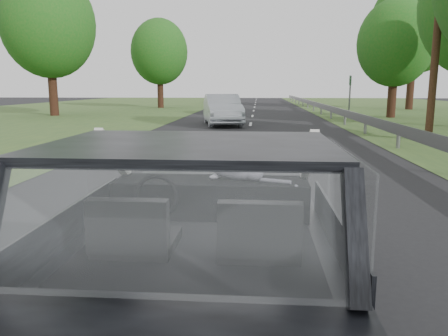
% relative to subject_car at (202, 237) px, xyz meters
% --- Properties ---
extents(ground, '(140.00, 140.00, 0.00)m').
position_rel_subject_car_xyz_m(ground, '(0.00, 0.00, -0.72)').
color(ground, black).
rests_on(ground, ground).
extents(subject_car, '(1.80, 4.00, 1.45)m').
position_rel_subject_car_xyz_m(subject_car, '(0.00, 0.00, 0.00)').
color(subject_car, black).
rests_on(subject_car, ground).
extents(dashboard, '(1.58, 0.45, 0.30)m').
position_rel_subject_car_xyz_m(dashboard, '(0.00, 0.62, 0.12)').
color(dashboard, black).
rests_on(dashboard, subject_car).
extents(driver_seat, '(0.50, 0.72, 0.42)m').
position_rel_subject_car_xyz_m(driver_seat, '(-0.40, -0.29, 0.16)').
color(driver_seat, black).
rests_on(driver_seat, subject_car).
extents(passenger_seat, '(0.50, 0.72, 0.42)m').
position_rel_subject_car_xyz_m(passenger_seat, '(0.40, -0.29, 0.16)').
color(passenger_seat, black).
rests_on(passenger_seat, subject_car).
extents(steering_wheel, '(0.36, 0.36, 0.04)m').
position_rel_subject_car_xyz_m(steering_wheel, '(-0.40, 0.33, 0.20)').
color(steering_wheel, black).
rests_on(steering_wheel, dashboard).
extents(cat, '(0.55, 0.29, 0.24)m').
position_rel_subject_car_xyz_m(cat, '(0.23, 0.63, 0.35)').
color(cat, slate).
rests_on(cat, dashboard).
extents(guardrail, '(0.05, 90.00, 0.32)m').
position_rel_subject_car_xyz_m(guardrail, '(4.30, 10.00, -0.15)').
color(guardrail, gray).
rests_on(guardrail, ground).
extents(other_car, '(2.54, 4.61, 1.43)m').
position_rel_subject_car_xyz_m(other_car, '(-1.32, 17.70, -0.01)').
color(other_car, silver).
rests_on(other_car, ground).
extents(highway_sign, '(0.38, 0.97, 2.46)m').
position_rel_subject_car_xyz_m(highway_sign, '(6.09, 25.52, 0.51)').
color(highway_sign, '#0A4915').
rests_on(highway_sign, ground).
extents(utility_pole, '(0.29, 0.29, 7.57)m').
position_rel_subject_car_xyz_m(utility_pole, '(6.04, 12.09, 3.06)').
color(utility_pole, '#50301D').
rests_on(utility_pole, ground).
extents(tree_2, '(4.65, 4.65, 6.49)m').
position_rel_subject_car_xyz_m(tree_2, '(8.07, 23.39, 2.52)').
color(tree_2, '#165A16').
rests_on(tree_2, ground).
extents(tree_3, '(8.66, 8.66, 10.06)m').
position_rel_subject_car_xyz_m(tree_3, '(12.26, 33.06, 4.31)').
color(tree_3, '#165A16').
rests_on(tree_3, ground).
extents(tree_5, '(6.51, 6.51, 8.40)m').
position_rel_subject_car_xyz_m(tree_5, '(-12.29, 23.49, 3.47)').
color(tree_5, '#165A16').
rests_on(tree_5, ground).
extents(tree_6, '(5.17, 5.17, 7.19)m').
position_rel_subject_car_xyz_m(tree_6, '(-8.00, 34.28, 2.87)').
color(tree_6, '#165A16').
rests_on(tree_6, ground).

